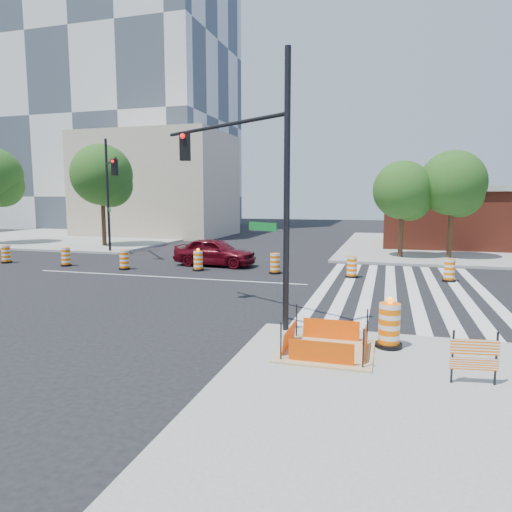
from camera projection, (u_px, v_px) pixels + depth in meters
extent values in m
plane|color=black|center=(164.00, 277.00, 21.94)|extent=(120.00, 120.00, 0.00)
cube|color=gray|center=(494.00, 248.00, 34.09)|extent=(22.00, 22.00, 0.15)
cube|color=gray|center=(83.00, 236.00, 44.06)|extent=(22.00, 22.00, 0.15)
cube|color=silver|center=(326.00, 286.00, 19.78)|extent=(0.45, 13.50, 0.01)
cube|color=silver|center=(347.00, 287.00, 19.53)|extent=(0.45, 13.50, 0.01)
cube|color=silver|center=(368.00, 288.00, 19.29)|extent=(0.45, 13.50, 0.01)
cube|color=silver|center=(390.00, 289.00, 19.04)|extent=(0.45, 13.50, 0.01)
cube|color=silver|center=(413.00, 290.00, 18.79)|extent=(0.45, 13.50, 0.01)
cube|color=silver|center=(437.00, 291.00, 18.54)|extent=(0.45, 13.50, 0.01)
cube|color=silver|center=(461.00, 293.00, 18.29)|extent=(0.45, 13.50, 0.01)
cube|color=silver|center=(485.00, 294.00, 18.04)|extent=(0.45, 13.50, 0.01)
cube|color=silver|center=(164.00, 277.00, 21.94)|extent=(14.00, 0.12, 0.01)
cube|color=tan|center=(326.00, 351.00, 10.86)|extent=(2.20, 2.20, 0.05)
cube|color=#F14D04|center=(321.00, 353.00, 9.97)|extent=(1.44, 0.02, 0.55)
cube|color=#F14D04|center=(331.00, 330.00, 11.68)|extent=(1.44, 0.02, 0.55)
cube|color=#F14D04|center=(289.00, 338.00, 11.08)|extent=(0.02, 1.44, 0.55)
cube|color=#F14D04|center=(365.00, 344.00, 10.58)|extent=(0.02, 1.44, 0.55)
cylinder|color=black|center=(281.00, 342.00, 10.20)|extent=(0.04, 0.04, 0.90)
cylinder|color=black|center=(363.00, 349.00, 9.70)|extent=(0.04, 0.04, 0.90)
cylinder|color=black|center=(297.00, 321.00, 11.91)|extent=(0.04, 0.04, 0.90)
cylinder|color=black|center=(367.00, 326.00, 11.41)|extent=(0.04, 0.04, 0.90)
cube|color=silver|center=(115.00, 50.00, 58.09)|extent=(28.00, 18.00, 45.00)
cube|color=maroon|center=(496.00, 221.00, 33.84)|extent=(16.00, 8.00, 4.20)
cube|color=gray|center=(498.00, 189.00, 33.54)|extent=(16.50, 8.50, 0.40)
cube|color=tan|center=(158.00, 185.00, 45.58)|extent=(14.00, 10.00, 10.00)
imported|color=#4F0610|center=(215.00, 252.00, 25.45)|extent=(4.71, 2.15, 1.57)
cylinder|color=black|center=(287.00, 193.00, 12.23)|extent=(0.17, 0.17, 7.54)
cylinder|color=black|center=(221.00, 126.00, 14.03)|extent=(4.90, 3.03, 0.11)
cube|color=black|center=(185.00, 147.00, 15.54)|extent=(0.30, 0.26, 0.94)
sphere|color=#FF0C0C|center=(182.00, 136.00, 15.33)|extent=(0.17, 0.17, 0.17)
cube|color=#0C591E|center=(263.00, 227.00, 13.04)|extent=(0.99, 0.62, 0.24)
cylinder|color=black|center=(108.00, 196.00, 30.94)|extent=(0.17, 0.17, 7.55)
cylinder|color=black|center=(111.00, 161.00, 28.09)|extent=(3.67, 4.46, 0.11)
cube|color=black|center=(115.00, 167.00, 26.34)|extent=(0.30, 0.26, 0.94)
sphere|color=#FF0C0C|center=(112.00, 161.00, 26.13)|extent=(0.17, 0.17, 0.17)
cube|color=#0C591E|center=(110.00, 210.00, 30.20)|extent=(0.75, 0.90, 0.24)
cylinder|color=black|center=(388.00, 345.00, 11.20)|extent=(0.64, 0.64, 0.11)
cylinder|color=#FF6E05|center=(389.00, 324.00, 11.13)|extent=(0.51, 0.51, 1.02)
sphere|color=#FF990C|center=(390.00, 300.00, 11.06)|extent=(0.17, 0.17, 0.17)
cube|color=#FF6E05|center=(475.00, 347.00, 8.91)|extent=(0.91, 0.17, 0.30)
cube|color=#FF6E05|center=(474.00, 364.00, 8.96)|extent=(0.91, 0.17, 0.24)
cylinder|color=black|center=(452.00, 357.00, 9.00)|extent=(0.04, 0.04, 1.07)
cylinder|color=black|center=(496.00, 359.00, 8.88)|extent=(0.04, 0.04, 1.07)
sphere|color=#1F4D16|center=(2.00, 186.00, 36.12)|extent=(3.34, 3.34, 3.34)
cylinder|color=#382314|center=(103.00, 215.00, 34.68)|extent=(0.32, 0.32, 4.89)
sphere|color=#1F4D16|center=(102.00, 175.00, 34.29)|extent=(4.58, 4.58, 4.58)
sphere|color=#1F4D16|center=(110.00, 185.00, 34.54)|extent=(3.36, 3.36, 3.36)
sphere|color=#1F4D16|center=(96.00, 181.00, 34.27)|extent=(3.06, 3.06, 3.06)
cylinder|color=#382314|center=(401.00, 229.00, 28.06)|extent=(0.29, 0.29, 3.78)
sphere|color=#1F4D16|center=(403.00, 190.00, 27.75)|extent=(3.54, 3.54, 3.54)
sphere|color=#1F4D16|center=(410.00, 200.00, 27.96)|extent=(2.60, 2.60, 2.60)
sphere|color=#1F4D16|center=(396.00, 196.00, 27.73)|extent=(2.36, 2.36, 2.36)
cylinder|color=#382314|center=(450.00, 226.00, 27.67)|extent=(0.29, 0.29, 4.15)
sphere|color=#1F4D16|center=(453.00, 183.00, 27.34)|extent=(3.89, 3.89, 3.89)
sphere|color=#1F4D16|center=(460.00, 194.00, 27.55)|extent=(2.85, 2.85, 2.85)
sphere|color=#1F4D16|center=(446.00, 189.00, 27.31)|extent=(2.59, 2.59, 2.59)
cylinder|color=black|center=(7.00, 262.00, 26.66)|extent=(0.60, 0.60, 0.10)
cylinder|color=#FF6E05|center=(6.00, 254.00, 26.59)|extent=(0.48, 0.48, 0.95)
cylinder|color=black|center=(66.00, 265.00, 25.46)|extent=(0.60, 0.60, 0.10)
cylinder|color=#FF6E05|center=(66.00, 256.00, 25.39)|extent=(0.48, 0.48, 0.95)
cylinder|color=black|center=(125.00, 269.00, 24.23)|extent=(0.60, 0.60, 0.10)
cylinder|color=#FF6E05|center=(124.00, 259.00, 24.16)|extent=(0.48, 0.48, 0.95)
cylinder|color=black|center=(198.00, 270.00, 23.85)|extent=(0.60, 0.60, 0.10)
cylinder|color=#FF6E05|center=(198.00, 260.00, 23.79)|extent=(0.48, 0.48, 0.95)
sphere|color=#FF990C|center=(198.00, 250.00, 23.71)|extent=(0.16, 0.16, 0.16)
cylinder|color=black|center=(275.00, 273.00, 22.92)|extent=(0.60, 0.60, 0.10)
cylinder|color=#FF6E05|center=(275.00, 263.00, 22.85)|extent=(0.48, 0.48, 0.95)
cylinder|color=black|center=(352.00, 277.00, 21.77)|extent=(0.60, 0.60, 0.10)
cylinder|color=#FF6E05|center=(352.00, 266.00, 21.71)|extent=(0.48, 0.48, 0.95)
cylinder|color=black|center=(449.00, 281.00, 20.74)|extent=(0.60, 0.60, 0.10)
cylinder|color=#FF6E05|center=(449.00, 270.00, 20.68)|extent=(0.48, 0.48, 0.95)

